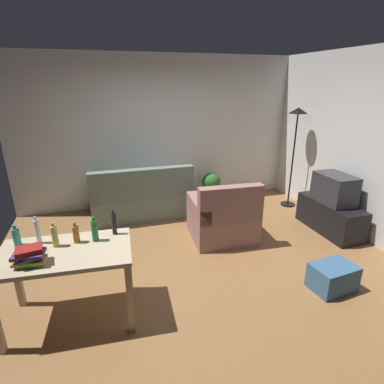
{
  "coord_description": "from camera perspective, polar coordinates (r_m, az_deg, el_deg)",
  "views": [
    {
      "loc": [
        -1.1,
        -3.4,
        2.23
      ],
      "look_at": [
        0.1,
        0.5,
        0.75
      ],
      "focal_mm": 28.59,
      "sensor_mm": 36.0,
      "label": 1
    }
  ],
  "objects": [
    {
      "name": "ground_plane",
      "position": [
        4.22,
        0.72,
        -12.14
      ],
      "size": [
        5.2,
        4.4,
        0.02
      ],
      "primitive_type": "cube",
      "color": "olive"
    },
    {
      "name": "wall_rear",
      "position": [
        5.78,
        -6.04,
        11.06
      ],
      "size": [
        5.2,
        0.1,
        2.7
      ],
      "primitive_type": "cube",
      "color": "white",
      "rests_on": "ground_plane"
    },
    {
      "name": "wall_right",
      "position": [
        5.1,
        30.07,
        7.34
      ],
      "size": [
        0.1,
        4.4,
        2.7
      ],
      "primitive_type": "cube",
      "color": "silver",
      "rests_on": "ground_plane"
    },
    {
      "name": "couch",
      "position": [
        5.38,
        -9.39,
        -1.27
      ],
      "size": [
        1.68,
        0.84,
        0.92
      ],
      "rotation": [
        0.0,
        0.0,
        3.14
      ],
      "color": "slate",
      "rests_on": "ground_plane"
    },
    {
      "name": "tv_stand",
      "position": [
        5.26,
        24.32,
        -4.17
      ],
      "size": [
        0.44,
        1.1,
        0.48
      ],
      "rotation": [
        0.0,
        0.0,
        1.57
      ],
      "color": "black",
      "rests_on": "ground_plane"
    },
    {
      "name": "tv",
      "position": [
        5.11,
        25.08,
        0.56
      ],
      "size": [
        0.41,
        0.6,
        0.44
      ],
      "rotation": [
        0.0,
        0.0,
        1.57
      ],
      "color": "#2D2D33",
      "rests_on": "tv_stand"
    },
    {
      "name": "torchiere_lamp",
      "position": [
        5.79,
        18.84,
        10.77
      ],
      "size": [
        0.32,
        0.32,
        1.81
      ],
      "color": "black",
      "rests_on": "ground_plane"
    },
    {
      "name": "desk",
      "position": [
        3.16,
        -22.44,
        -11.78
      ],
      "size": [
        1.25,
        0.79,
        0.76
      ],
      "rotation": [
        0.0,
        0.0,
        -0.07
      ],
      "color": "#C6B28E",
      "rests_on": "ground_plane"
    },
    {
      "name": "potted_plant",
      "position": [
        5.99,
        3.64,
        1.39
      ],
      "size": [
        0.36,
        0.36,
        0.57
      ],
      "color": "brown",
      "rests_on": "ground_plane"
    },
    {
      "name": "armchair",
      "position": [
        4.55,
        5.84,
        -4.98
      ],
      "size": [
        0.96,
        0.9,
        0.92
      ],
      "rotation": [
        0.0,
        0.0,
        3.07
      ],
      "color": "#996B66",
      "rests_on": "ground_plane"
    },
    {
      "name": "storage_box",
      "position": [
        3.92,
        24.76,
        -14.2
      ],
      "size": [
        0.51,
        0.39,
        0.3
      ],
      "primitive_type": "cube",
      "rotation": [
        0.0,
        0.0,
        0.1
      ],
      "color": "#386084",
      "rests_on": "ground_plane"
    },
    {
      "name": "bottle_tall",
      "position": [
        3.35,
        -29.93,
        -7.27
      ],
      "size": [
        0.07,
        0.07,
        0.21
      ],
      "color": "teal",
      "rests_on": "desk"
    },
    {
      "name": "bottle_clear",
      "position": [
        3.29,
        -26.85,
        -6.58
      ],
      "size": [
        0.05,
        0.05,
        0.28
      ],
      "color": "silver",
      "rests_on": "desk"
    },
    {
      "name": "bottle_squat",
      "position": [
        3.16,
        -24.25,
        -7.51
      ],
      "size": [
        0.06,
        0.06,
        0.24
      ],
      "color": "#BCB24C",
      "rests_on": "desk"
    },
    {
      "name": "bottle_amber",
      "position": [
        3.17,
        -20.82,
        -7.34
      ],
      "size": [
        0.06,
        0.06,
        0.21
      ],
      "color": "#9E6019",
      "rests_on": "desk"
    },
    {
      "name": "bottle_green",
      "position": [
        3.13,
        -17.71,
        -6.85
      ],
      "size": [
        0.06,
        0.06,
        0.25
      ],
      "color": "#1E722D",
      "rests_on": "desk"
    },
    {
      "name": "bottle_dark",
      "position": [
        3.21,
        -14.34,
        -5.71
      ],
      "size": [
        0.05,
        0.05,
        0.27
      ],
      "color": "black",
      "rests_on": "desk"
    },
    {
      "name": "book_stack",
      "position": [
        2.97,
        -28.04,
        -10.53
      ],
      "size": [
        0.27,
        0.21,
        0.16
      ],
      "color": "#236B33",
      "rests_on": "desk"
    }
  ]
}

